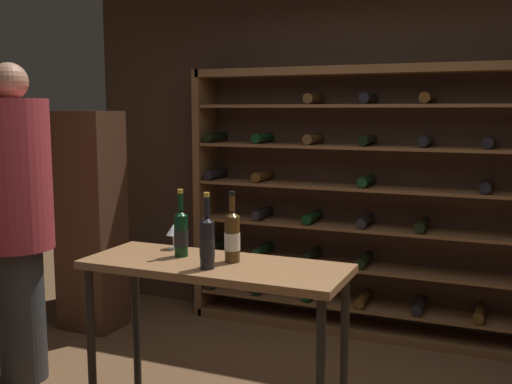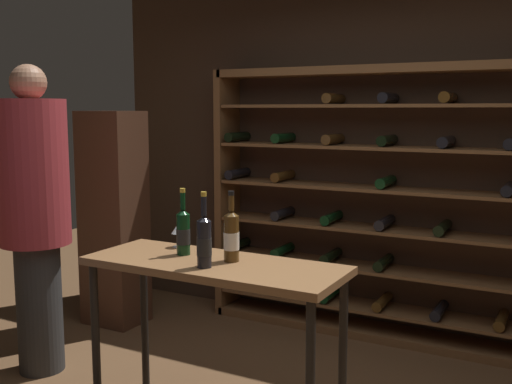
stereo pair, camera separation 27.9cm
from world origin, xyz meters
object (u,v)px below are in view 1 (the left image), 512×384
Objects in this scene: wine_bottle_green_slim at (232,236)px; display_cabinet at (91,221)px; tasting_table at (215,285)px; wine_glass_stemmed_left at (173,231)px; wine_bottle_black_capsule at (181,233)px; wine_rack at (392,207)px; person_guest_plum_blouse at (16,209)px; wine_bottle_red_label at (207,242)px.

display_cabinet is at bearing 148.49° from wine_bottle_green_slim.
wine_glass_stemmed_left is at bearing 152.14° from tasting_table.
wine_rack is at bearing 65.89° from wine_bottle_black_capsule.
display_cabinet is 1.58m from wine_glass_stemmed_left.
wine_bottle_green_slim is (1.51, -0.10, -0.02)m from person_guest_plum_blouse.
wine_bottle_black_capsule is 0.30m from wine_bottle_green_slim.
wine_rack is 1.89m from wine_bottle_black_capsule.
wine_bottle_black_capsule is (-0.77, -1.72, 0.08)m from wine_rack.
wine_bottle_black_capsule is at bearing -36.52° from display_cabinet.
wine_glass_stemmed_left is at bearing 140.75° from wine_bottle_red_label.
wine_glass_stemmed_left is (1.09, 0.03, -0.06)m from person_guest_plum_blouse.
tasting_table is 0.26m from wine_bottle_green_slim.
wine_bottle_red_label is 2.70× the size of wine_glass_stemmed_left.
wine_bottle_green_slim is 0.44m from wine_glass_stemmed_left.
wine_rack reaches higher than wine_glass_stemmed_left.
wine_bottle_black_capsule is at bearing 166.93° from tasting_table.
tasting_table is at bearing -33.87° from display_cabinet.
wine_bottle_red_label is (1.45, -0.26, -0.03)m from person_guest_plum_blouse.
display_cabinet is 12.29× the size of wine_glass_stemmed_left.
wine_rack reaches higher than wine_bottle_green_slim.
display_cabinet reaches higher than wine_bottle_green_slim.
display_cabinet is at bearing 36.72° from person_guest_plum_blouse.
display_cabinet is (-2.17, -0.69, -0.14)m from wine_rack.
person_guest_plum_blouse is (-1.44, 0.15, 0.27)m from tasting_table.
wine_bottle_green_slim is at bearing -0.47° from wine_bottle_black_capsule.
wine_rack reaches higher than person_guest_plum_blouse.
tasting_table is at bearing -13.07° from wine_bottle_black_capsule.
wine_glass_stemmed_left is at bearing -62.78° from person_guest_plum_blouse.
person_guest_plum_blouse reaches higher than wine_bottle_red_label.
wine_bottle_green_slim is (0.06, 0.16, 0.00)m from wine_bottle_red_label.
wine_rack reaches higher than wine_bottle_red_label.
wine_rack is at bearing 74.31° from wine_bottle_red_label.
wine_rack reaches higher than tasting_table.
wine_bottle_red_label is 1.05× the size of wine_bottle_black_capsule.
person_guest_plum_blouse reaches higher than display_cabinet.
person_guest_plum_blouse is 14.39× the size of wine_glass_stemmed_left.
display_cabinet is at bearing 144.63° from wine_glass_stemmed_left.
wine_glass_stemmed_left is (-0.42, 0.13, -0.03)m from wine_bottle_green_slim.
wine_glass_stemmed_left is (-0.34, 0.18, 0.21)m from tasting_table.
wine_bottle_red_label is at bearing -34.71° from wine_bottle_black_capsule.
wine_glass_stemmed_left is (-0.12, 0.13, -0.02)m from wine_bottle_black_capsule.
tasting_table is 3.61× the size of wine_bottle_red_label.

